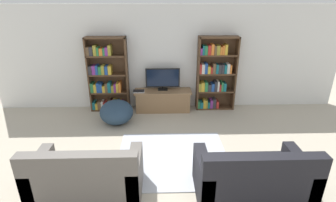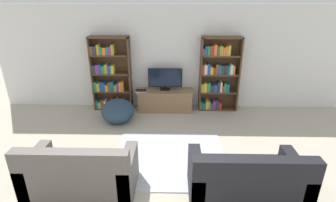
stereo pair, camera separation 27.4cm
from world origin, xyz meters
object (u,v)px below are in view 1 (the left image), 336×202
at_px(television, 163,79).
at_px(laptop, 139,91).
at_px(bookshelf_left, 107,77).
at_px(couch_right_sofa, 252,180).
at_px(beanbag_ottoman, 117,112).
at_px(tv_stand, 163,100).
at_px(couch_left_sectional, 87,178).
at_px(bookshelf_right, 214,74).

distance_m(television, laptop, 0.68).
xyz_separation_m(bookshelf_left, television, (1.41, -0.06, -0.03)).
height_order(couch_right_sofa, beanbag_ottoman, couch_right_sofa).
bearing_deg(bookshelf_left, tv_stand, -4.97).
bearing_deg(beanbag_ottoman, couch_left_sectional, -91.79).
bearing_deg(bookshelf_right, laptop, -174.49).
bearing_deg(laptop, couch_left_sectional, -100.41).
bearing_deg(laptop, bookshelf_right, 5.51).
distance_m(tv_stand, couch_right_sofa, 3.41).
bearing_deg(bookshelf_left, bookshelf_right, -0.01).
xyz_separation_m(tv_stand, laptop, (-0.60, -0.06, 0.28)).
bearing_deg(bookshelf_right, beanbag_ottoman, -160.98).
bearing_deg(couch_left_sectional, laptop, 79.59).
xyz_separation_m(couch_left_sectional, beanbag_ottoman, (0.07, 2.35, -0.03)).
xyz_separation_m(bookshelf_left, couch_left_sectional, (0.25, -3.18, -0.56)).
xyz_separation_m(laptop, beanbag_ottoman, (-0.48, -0.64, -0.27)).
bearing_deg(couch_right_sofa, bookshelf_right, 89.10).
distance_m(bookshelf_right, beanbag_ottoman, 2.61).
relative_size(tv_stand, laptop, 4.96).
distance_m(tv_stand, laptop, 0.67).
height_order(tv_stand, couch_left_sectional, couch_left_sectional).
distance_m(bookshelf_right, laptop, 1.96).
bearing_deg(bookshelf_left, couch_left_sectional, -85.46).
bearing_deg(tv_stand, television, 90.00).
distance_m(bookshelf_left, tv_stand, 1.53).
height_order(couch_left_sectional, couch_right_sofa, couch_right_sofa).
relative_size(couch_right_sofa, beanbag_ottoman, 2.09).
distance_m(bookshelf_left, beanbag_ottoman, 1.06).
height_order(bookshelf_right, couch_right_sofa, bookshelf_right).
height_order(bookshelf_left, beanbag_ottoman, bookshelf_left).
bearing_deg(tv_stand, bookshelf_right, 5.31).
distance_m(bookshelf_left, laptop, 0.88).
relative_size(bookshelf_right, beanbag_ottoman, 2.44).
relative_size(television, couch_right_sofa, 0.53).
xyz_separation_m(bookshelf_left, couch_right_sofa, (2.66, -3.29, -0.56)).
xyz_separation_m(laptop, couch_left_sectional, (-0.55, -2.99, -0.25)).
xyz_separation_m(bookshelf_right, beanbag_ottoman, (-2.39, -0.82, -0.64)).
height_order(tv_stand, beanbag_ottoman, beanbag_ottoman).
relative_size(bookshelf_right, couch_right_sofa, 1.16).
relative_size(bookshelf_right, laptop, 6.43).
height_order(tv_stand, couch_right_sofa, couch_right_sofa).
xyz_separation_m(bookshelf_right, couch_left_sectional, (-2.46, -3.18, -0.62)).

